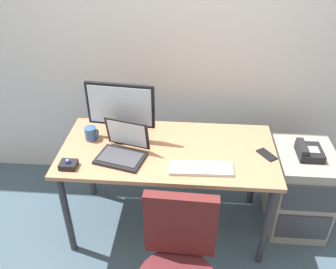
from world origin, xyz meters
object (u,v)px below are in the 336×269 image
object	(u,v)px
monitor_main	(121,108)
trackball_mouse	(68,164)
laptop	(123,149)
coffee_mug	(91,133)
desk_phone	(309,151)
cell_phone	(267,155)
file_cabinet	(299,189)
keyboard	(201,168)

from	to	relation	value
monitor_main	trackball_mouse	world-z (taller)	monitor_main
laptop	coffee_mug	distance (m)	0.32
desk_phone	cell_phone	world-z (taller)	desk_phone
desk_phone	trackball_mouse	world-z (taller)	trackball_mouse
desk_phone	laptop	bearing A→B (deg)	-171.24
monitor_main	trackball_mouse	bearing A→B (deg)	-128.34
monitor_main	trackball_mouse	xyz separation A→B (m)	(-0.29, -0.37, -0.22)
file_cabinet	cell_phone	size ratio (longest dim) A/B	4.75
monitor_main	laptop	world-z (taller)	monitor_main
desk_phone	monitor_main	distance (m)	1.36
trackball_mouse	coffee_mug	distance (m)	0.34
trackball_mouse	keyboard	bearing A→B (deg)	2.72
file_cabinet	desk_phone	xyz separation A→B (m)	(-0.01, -0.02, 0.37)
laptop	trackball_mouse	size ratio (longest dim) A/B	3.32
desk_phone	cell_phone	size ratio (longest dim) A/B	1.41
laptop	keyboard	bearing A→B (deg)	-12.11
monitor_main	keyboard	distance (m)	0.69
desk_phone	coffee_mug	world-z (taller)	coffee_mug
file_cabinet	keyboard	distance (m)	0.94
keyboard	coffee_mug	xyz separation A→B (m)	(-0.79, 0.29, 0.04)
monitor_main	coffee_mug	world-z (taller)	monitor_main
keyboard	cell_phone	size ratio (longest dim) A/B	2.92
keyboard	coffee_mug	size ratio (longest dim) A/B	4.24
trackball_mouse	cell_phone	distance (m)	1.32
coffee_mug	keyboard	bearing A→B (deg)	-20.14
desk_phone	trackball_mouse	bearing A→B (deg)	-167.75
laptop	cell_phone	bearing A→B (deg)	4.59
laptop	trackball_mouse	distance (m)	0.37
cell_phone	coffee_mug	bearing A→B (deg)	141.06
coffee_mug	cell_phone	xyz separation A→B (m)	(1.24, -0.10, -0.04)
file_cabinet	trackball_mouse	world-z (taller)	trackball_mouse
monitor_main	laptop	size ratio (longest dim) A/B	1.32
file_cabinet	desk_phone	world-z (taller)	desk_phone
trackball_mouse	coffee_mug	world-z (taller)	coffee_mug
keyboard	cell_phone	world-z (taller)	keyboard
desk_phone	keyboard	world-z (taller)	keyboard
file_cabinet	keyboard	xyz separation A→B (m)	(-0.77, -0.33, 0.42)
file_cabinet	laptop	xyz separation A→B (m)	(-1.30, -0.22, 0.46)
cell_phone	monitor_main	bearing A→B (deg)	138.12
cell_phone	file_cabinet	bearing A→B (deg)	-11.57
file_cabinet	cell_phone	distance (m)	0.55
file_cabinet	keyboard	bearing A→B (deg)	-157.03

